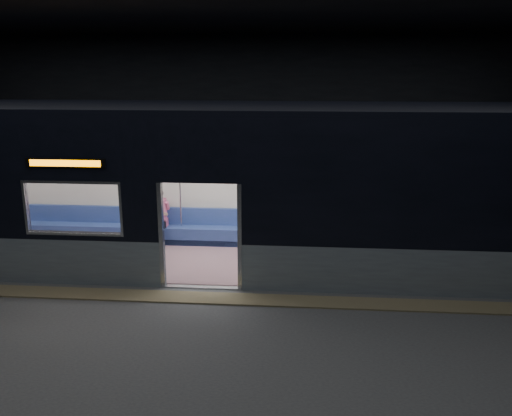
# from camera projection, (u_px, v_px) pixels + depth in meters

# --- Properties ---
(station_floor) EXTENTS (24.00, 14.00, 0.01)m
(station_floor) POSITION_uv_depth(u_px,v_px,m) (191.00, 312.00, 9.33)
(station_floor) COLOR #47494C
(station_floor) RESTS_ON ground
(station_envelope) EXTENTS (24.00, 14.00, 5.00)m
(station_envelope) POSITION_uv_depth(u_px,v_px,m) (184.00, 95.00, 8.41)
(station_envelope) COLOR black
(station_envelope) RESTS_ON station_floor
(tactile_strip) EXTENTS (22.80, 0.50, 0.03)m
(tactile_strip) POSITION_uv_depth(u_px,v_px,m) (197.00, 298.00, 9.86)
(tactile_strip) COLOR #8C7F59
(tactile_strip) RESTS_ON station_floor
(metro_car) EXTENTS (18.00, 3.04, 3.35)m
(metro_car) POSITION_uv_depth(u_px,v_px,m) (212.00, 178.00, 11.32)
(metro_car) COLOR gray
(metro_car) RESTS_ON station_floor
(passenger) EXTENTS (0.37, 0.63, 1.30)m
(passenger) POSITION_uv_depth(u_px,v_px,m) (159.00, 213.00, 12.68)
(passenger) COLOR black
(passenger) RESTS_ON metro_car
(handbag) EXTENTS (0.32, 0.30, 0.13)m
(handbag) POSITION_uv_depth(u_px,v_px,m) (155.00, 220.00, 12.51)
(handbag) COLOR black
(handbag) RESTS_ON passenger
(transit_map) EXTENTS (0.93, 0.03, 0.60)m
(transit_map) POSITION_uv_depth(u_px,v_px,m) (305.00, 185.00, 12.52)
(transit_map) COLOR white
(transit_map) RESTS_ON metro_car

